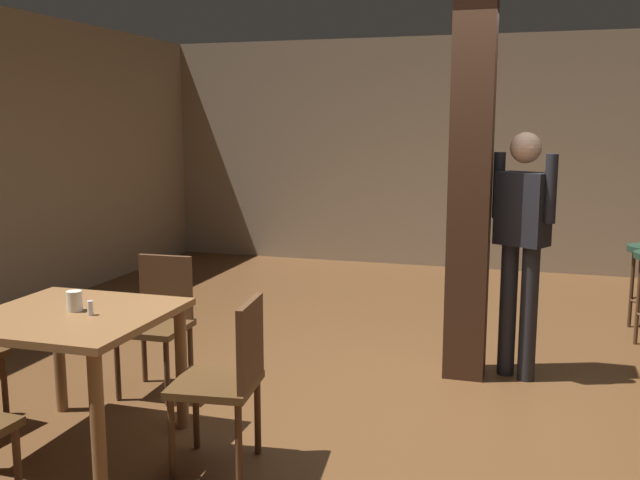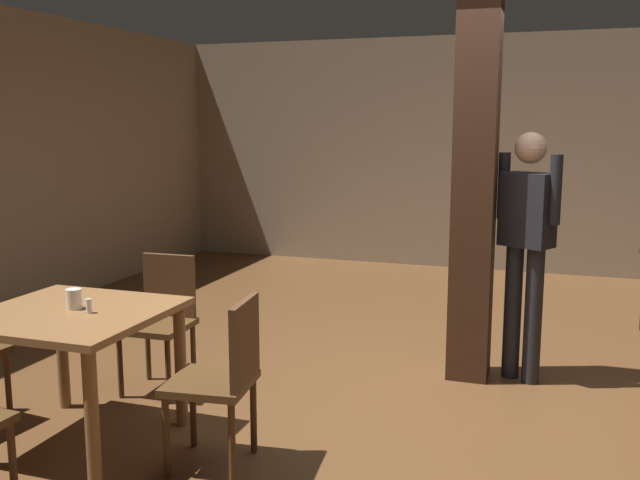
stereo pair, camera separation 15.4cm
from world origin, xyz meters
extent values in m
plane|color=brown|center=(0.00, 0.00, 0.00)|extent=(10.80, 10.80, 0.00)
cube|color=gray|center=(0.00, 4.50, 1.40)|extent=(8.00, 0.10, 2.80)
cube|color=#382114|center=(0.22, 0.64, 1.40)|extent=(0.28, 0.28, 2.80)
cube|color=brown|center=(-1.71, -1.17, 0.75)|extent=(0.98, 0.98, 0.04)
cylinder|color=brown|center=(-1.29, -0.75, 0.37)|extent=(0.07, 0.07, 0.73)
cylinder|color=brown|center=(-2.13, -0.75, 0.37)|extent=(0.07, 0.07, 0.73)
cylinder|color=brown|center=(-1.29, -1.59, 0.37)|extent=(0.07, 0.07, 0.73)
cube|color=#4C3319|center=(-1.72, -0.32, 0.45)|extent=(0.43, 0.43, 0.04)
cube|color=#4C301C|center=(-1.72, -0.13, 0.68)|extent=(0.38, 0.05, 0.45)
cylinder|color=#4C301C|center=(-1.53, -0.49, 0.23)|extent=(0.04, 0.04, 0.43)
cylinder|color=#4C301C|center=(-1.88, -0.50, 0.23)|extent=(0.04, 0.04, 0.43)
cylinder|color=#4C301C|center=(-1.55, -0.14, 0.23)|extent=(0.04, 0.04, 0.43)
cylinder|color=#4C301C|center=(-1.90, -0.15, 0.23)|extent=(0.04, 0.04, 0.43)
cylinder|color=#4C301C|center=(-2.31, -1.03, 0.23)|extent=(0.04, 0.04, 0.43)
cube|color=#4C3319|center=(-0.89, -1.14, 0.45)|extent=(0.46, 0.46, 0.04)
cube|color=#4C301C|center=(-0.70, -1.12, 0.68)|extent=(0.08, 0.38, 0.45)
cylinder|color=#4C301C|center=(-1.05, -1.33, 0.23)|extent=(0.04, 0.04, 0.43)
cylinder|color=#4C301C|center=(-1.09, -0.98, 0.23)|extent=(0.04, 0.04, 0.43)
cylinder|color=#4C301C|center=(-0.70, -1.29, 0.23)|extent=(0.04, 0.04, 0.43)
cylinder|color=#4C301C|center=(-0.74, -0.94, 0.23)|extent=(0.04, 0.04, 0.43)
cylinder|color=#4C301C|center=(-1.56, -1.83, 0.23)|extent=(0.04, 0.04, 0.43)
cylinder|color=silver|center=(-1.72, -1.13, 0.83)|extent=(0.08, 0.08, 0.11)
cylinder|color=silver|center=(-1.59, -1.18, 0.81)|extent=(0.03, 0.03, 0.08)
cube|color=black|center=(0.57, 0.69, 1.20)|extent=(0.39, 0.34, 0.50)
sphere|color=tan|center=(0.57, 0.69, 1.61)|extent=(0.28, 0.28, 0.21)
cylinder|color=#232328|center=(0.64, 0.65, 0.47)|extent=(0.16, 0.16, 0.95)
cylinder|color=#232328|center=(0.50, 0.73, 0.47)|extent=(0.16, 0.16, 0.95)
cylinder|color=black|center=(0.74, 0.60, 1.35)|extent=(0.11, 0.11, 0.46)
cylinder|color=black|center=(0.40, 0.78, 1.35)|extent=(0.11, 0.11, 0.46)
camera|label=1|loc=(0.64, -4.33, 1.79)|focal=40.00mm
camera|label=2|loc=(0.78, -4.29, 1.79)|focal=40.00mm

